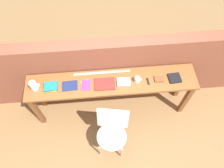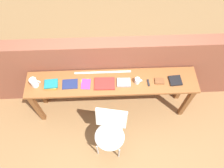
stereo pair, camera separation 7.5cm
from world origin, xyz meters
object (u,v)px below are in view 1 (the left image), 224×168
(book_stack_leftmost, at_px, (51,87))
(multitool_folded, at_px, (148,81))
(pamphlet_pile_colourful, at_px, (86,85))
(chair_white_moulded, at_px, (112,130))
(magazine_cycling, at_px, (70,86))
(mug, at_px, (137,80))
(book_open_centre, at_px, (105,84))
(leather_journal_brown, at_px, (159,79))
(book_repair_rightmost, at_px, (175,78))
(pitcher_white, at_px, (34,86))

(book_stack_leftmost, xyz_separation_m, multitool_folded, (1.40, -0.02, -0.02))
(pamphlet_pile_colourful, bearing_deg, chair_white_moulded, -60.35)
(book_stack_leftmost, bearing_deg, chair_white_moulded, -35.41)
(magazine_cycling, distance_m, mug, 0.97)
(mug, bearing_deg, chair_white_moulded, -125.37)
(book_stack_leftmost, xyz_separation_m, magazine_cycling, (0.27, 0.01, -0.02))
(book_stack_leftmost, bearing_deg, mug, -0.00)
(book_open_centre, relative_size, leather_journal_brown, 2.26)
(chair_white_moulded, bearing_deg, leather_journal_brown, 38.55)
(pamphlet_pile_colourful, height_order, book_repair_rightmost, book_repair_rightmost)
(chair_white_moulded, height_order, magazine_cycling, magazine_cycling)
(pitcher_white, xyz_separation_m, magazine_cycling, (0.49, -0.00, -0.07))
(book_stack_leftmost, xyz_separation_m, pamphlet_pile_colourful, (0.49, -0.00, -0.02))
(chair_white_moulded, distance_m, pitcher_white, 1.28)
(leather_journal_brown, bearing_deg, magazine_cycling, -177.60)
(book_stack_leftmost, height_order, mug, mug)
(pamphlet_pile_colourful, height_order, multitool_folded, multitool_folded)
(pitcher_white, distance_m, mug, 1.46)
(chair_white_moulded, xyz_separation_m, multitool_folded, (0.57, 0.57, 0.36))
(mug, bearing_deg, multitool_folded, -6.99)
(pamphlet_pile_colourful, relative_size, mug, 1.67)
(book_stack_leftmost, distance_m, book_open_centre, 0.76)
(mug, bearing_deg, book_open_centre, -178.70)
(leather_journal_brown, bearing_deg, book_open_centre, -176.55)
(book_repair_rightmost, bearing_deg, magazine_cycling, 175.75)
(book_stack_leftmost, distance_m, book_repair_rightmost, 1.79)
(multitool_folded, xyz_separation_m, leather_journal_brown, (0.16, 0.02, 0.00))
(book_stack_leftmost, xyz_separation_m, book_repair_rightmost, (1.79, -0.00, -0.01))
(pitcher_white, xyz_separation_m, multitool_folded, (1.62, -0.03, -0.07))
(pitcher_white, height_order, book_repair_rightmost, pitcher_white)
(pamphlet_pile_colourful, xyz_separation_m, leather_journal_brown, (1.07, 0.01, 0.01))
(pitcher_white, distance_m, pamphlet_pile_colourful, 0.72)
(chair_white_moulded, xyz_separation_m, mug, (0.41, 0.58, 0.40))
(pamphlet_pile_colourful, distance_m, book_repair_rightmost, 1.30)
(book_open_centre, bearing_deg, pitcher_white, 179.91)
(pitcher_white, relative_size, magazine_cycling, 0.84)
(pamphlet_pile_colourful, relative_size, book_repair_rightmost, 1.06)
(magazine_cycling, relative_size, mug, 1.99)
(book_open_centre, bearing_deg, leather_journal_brown, 1.90)
(magazine_cycling, bearing_deg, book_repair_rightmost, -2.28)
(book_open_centre, height_order, book_repair_rightmost, book_repair_rightmost)
(book_stack_leftmost, height_order, magazine_cycling, book_stack_leftmost)
(multitool_folded, bearing_deg, leather_journal_brown, 7.42)
(chair_white_moulded, bearing_deg, magazine_cycling, 133.26)
(pitcher_white, bearing_deg, pamphlet_pile_colourful, -0.99)
(multitool_folded, bearing_deg, book_stack_leftmost, 179.20)
(chair_white_moulded, distance_m, book_open_centre, 0.68)
(book_open_centre, height_order, leather_journal_brown, leather_journal_brown)
(mug, distance_m, multitool_folded, 0.16)
(book_stack_leftmost, bearing_deg, multitool_folded, -0.80)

